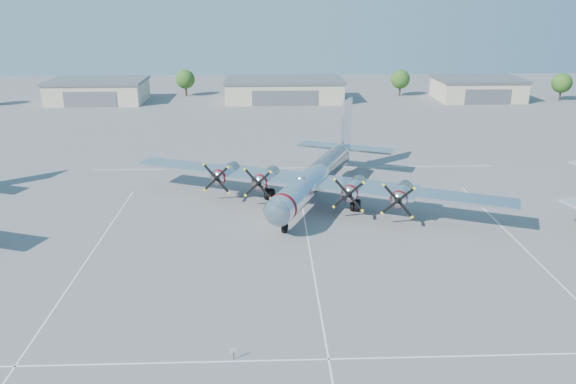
{
  "coord_description": "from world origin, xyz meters",
  "views": [
    {
      "loc": [
        -4.15,
        -55.61,
        24.5
      ],
      "look_at": [
        -1.89,
        4.98,
        3.2
      ],
      "focal_mm": 35.0,
      "sensor_mm": 36.0,
      "label": 1
    }
  ],
  "objects_px": {
    "hangar_west": "(98,91)",
    "info_placard": "(234,352)",
    "tree_west": "(185,79)",
    "main_bomber_b29": "(316,200)",
    "tree_far_east": "(562,83)",
    "hangar_center": "(284,90)",
    "hangar_east": "(478,88)",
    "tree_east": "(400,79)"
  },
  "relations": [
    {
      "from": "tree_east",
      "to": "main_bomber_b29",
      "type": "bearing_deg",
      "value": -110.03
    },
    {
      "from": "tree_far_east",
      "to": "main_bomber_b29",
      "type": "xyz_separation_m",
      "value": [
        -66.08,
        -69.04,
        -4.22
      ]
    },
    {
      "from": "hangar_west",
      "to": "hangar_center",
      "type": "bearing_deg",
      "value": -0.0
    },
    {
      "from": "tree_east",
      "to": "info_placard",
      "type": "relative_size",
      "value": 7.22
    },
    {
      "from": "info_placard",
      "to": "hangar_east",
      "type": "bearing_deg",
      "value": 37.46
    },
    {
      "from": "hangar_east",
      "to": "tree_east",
      "type": "relative_size",
      "value": 3.1
    },
    {
      "from": "hangar_west",
      "to": "hangar_east",
      "type": "height_order",
      "value": "same"
    },
    {
      "from": "hangar_west",
      "to": "hangar_center",
      "type": "distance_m",
      "value": 45.0
    },
    {
      "from": "tree_far_east",
      "to": "main_bomber_b29",
      "type": "relative_size",
      "value": 0.14
    },
    {
      "from": "hangar_west",
      "to": "main_bomber_b29",
      "type": "height_order",
      "value": "hangar_west"
    },
    {
      "from": "hangar_east",
      "to": "tree_east",
      "type": "xyz_separation_m",
      "value": [
        -18.0,
        6.04,
        1.51
      ]
    },
    {
      "from": "tree_far_east",
      "to": "hangar_east",
      "type": "bearing_deg",
      "value": 174.39
    },
    {
      "from": "hangar_center",
      "to": "info_placard",
      "type": "distance_m",
      "value": 103.97
    },
    {
      "from": "main_bomber_b29",
      "to": "tree_west",
      "type": "bearing_deg",
      "value": 131.73
    },
    {
      "from": "hangar_west",
      "to": "hangar_east",
      "type": "bearing_deg",
      "value": 0.0
    },
    {
      "from": "hangar_west",
      "to": "main_bomber_b29",
      "type": "bearing_deg",
      "value": -56.55
    },
    {
      "from": "main_bomber_b29",
      "to": "tree_east",
      "type": "bearing_deg",
      "value": 92.89
    },
    {
      "from": "tree_west",
      "to": "tree_east",
      "type": "height_order",
      "value": "same"
    },
    {
      "from": "main_bomber_b29",
      "to": "info_placard",
      "type": "relative_size",
      "value": 51.57
    },
    {
      "from": "hangar_east",
      "to": "tree_west",
      "type": "bearing_deg",
      "value": 173.72
    },
    {
      "from": "hangar_center",
      "to": "info_placard",
      "type": "bearing_deg",
      "value": -93.73
    },
    {
      "from": "hangar_center",
      "to": "main_bomber_b29",
      "type": "xyz_separation_m",
      "value": [
        1.92,
        -71.01,
        -2.71
      ]
    },
    {
      "from": "tree_west",
      "to": "info_placard",
      "type": "xyz_separation_m",
      "value": [
        18.25,
        -111.76,
        -3.58
      ]
    },
    {
      "from": "info_placard",
      "to": "tree_east",
      "type": "bearing_deg",
      "value": 46.78
    },
    {
      "from": "hangar_west",
      "to": "tree_far_east",
      "type": "xyz_separation_m",
      "value": [
        113.0,
        -1.96,
        1.51
      ]
    },
    {
      "from": "hangar_east",
      "to": "tree_west",
      "type": "xyz_separation_m",
      "value": [
        -73.0,
        8.04,
        1.51
      ]
    },
    {
      "from": "tree_east",
      "to": "info_placard",
      "type": "bearing_deg",
      "value": -108.51
    },
    {
      "from": "hangar_west",
      "to": "info_placard",
      "type": "xyz_separation_m",
      "value": [
        38.25,
        -103.73,
        -2.07
      ]
    },
    {
      "from": "hangar_west",
      "to": "info_placard",
      "type": "height_order",
      "value": "hangar_west"
    },
    {
      "from": "hangar_west",
      "to": "main_bomber_b29",
      "type": "xyz_separation_m",
      "value": [
        46.92,
        -71.01,
        -2.71
      ]
    },
    {
      "from": "hangar_east",
      "to": "tree_east",
      "type": "height_order",
      "value": "tree_east"
    },
    {
      "from": "tree_west",
      "to": "info_placard",
      "type": "height_order",
      "value": "tree_west"
    },
    {
      "from": "tree_west",
      "to": "main_bomber_b29",
      "type": "xyz_separation_m",
      "value": [
        26.92,
        -79.04,
        -4.22
      ]
    },
    {
      "from": "tree_east",
      "to": "main_bomber_b29",
      "type": "relative_size",
      "value": 0.14
    },
    {
      "from": "hangar_west",
      "to": "hangar_center",
      "type": "relative_size",
      "value": 0.79
    },
    {
      "from": "hangar_east",
      "to": "info_placard",
      "type": "bearing_deg",
      "value": -117.83
    },
    {
      "from": "hangar_east",
      "to": "hangar_west",
      "type": "bearing_deg",
      "value": -180.0
    },
    {
      "from": "tree_east",
      "to": "info_placard",
      "type": "xyz_separation_m",
      "value": [
        -36.75,
        -109.76,
        -3.58
      ]
    },
    {
      "from": "hangar_center",
      "to": "info_placard",
      "type": "xyz_separation_m",
      "value": [
        -6.75,
        -103.73,
        -2.07
      ]
    },
    {
      "from": "hangar_center",
      "to": "tree_far_east",
      "type": "height_order",
      "value": "tree_far_east"
    },
    {
      "from": "info_placard",
      "to": "tree_west",
      "type": "bearing_deg",
      "value": 74.56
    },
    {
      "from": "hangar_west",
      "to": "hangar_east",
      "type": "xyz_separation_m",
      "value": [
        93.0,
        0.0,
        0.0
      ]
    }
  ]
}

